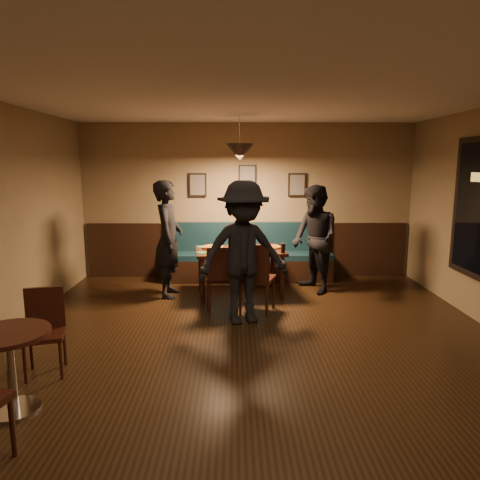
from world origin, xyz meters
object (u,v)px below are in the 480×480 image
Objects in this scene: booth_bench at (248,253)px; diner_front at (244,253)px; chair_near_right at (257,277)px; cafe_table at (11,372)px; dining_table at (240,272)px; soda_glass at (283,248)px; chair_near_left at (221,277)px; diner_left at (168,239)px; diner_right at (315,239)px; cafe_chair_far at (44,333)px; tabasco_bottle at (271,247)px.

diner_front is (-0.12, -2.13, 0.43)m from booth_bench.
chair_near_right is 1.42× the size of cafe_table.
booth_bench is 2.18m from diner_front.
dining_table is at bearing -99.69° from booth_bench.
dining_table is 9.25× the size of soda_glass.
chair_near_left reaches higher than cafe_table.
diner_left reaches higher than chair_near_left.
diner_right is (1.06, -0.74, 0.37)m from booth_bench.
dining_table is (-0.15, -0.89, -0.13)m from booth_bench.
chair_near_left is 0.54× the size of diner_right.
diner_left reaches higher than dining_table.
cafe_chair_far is at bearing 91.10° from cafe_table.
diner_right reaches higher than booth_bench.
dining_table is 1.33m from diner_right.
diner_front is at bearing -93.15° from booth_bench.
soda_glass is at bearing 17.03° from chair_near_left.
diner_front reaches higher than diner_left.
chair_near_left reaches higher than dining_table.
chair_near_left is 1.15m from diner_left.
dining_table is 3.87m from cafe_table.
diner_right reaches higher than chair_near_right.
dining_table is 0.64m from tabasco_bottle.
diner_front is 1.15m from soda_glass.
diner_left is at bearing -143.66° from booth_bench.
diner_left is 0.98× the size of diner_front.
chair_near_right reaches higher than dining_table.
diner_right is at bearing 47.82° from cafe_table.
chair_near_right is (0.52, -0.12, 0.03)m from chair_near_left.
diner_front reaches higher than tabasco_bottle.
cafe_table is at bearing -128.84° from chair_near_left.
dining_table is at bearing -141.09° from cafe_chair_far.
diner_left reaches higher than diner_right.
chair_near_right is at bearing -87.12° from booth_bench.
chair_near_left is at bearing 57.81° from cafe_table.
booth_bench reaches higher than cafe_table.
dining_table is 1.47× the size of chair_near_left.
diner_front is 17.64× the size of tabasco_bottle.
diner_left reaches higher than booth_bench.
cafe_chair_far is (-0.85, -2.63, -0.49)m from diner_left.
chair_near_right is 1.18× the size of cafe_chair_far.
diner_right is 0.94× the size of diner_front.
booth_bench reaches higher than chair_near_left.
cafe_table is (-2.19, -2.53, -0.15)m from chair_near_right.
diner_left reaches higher than chair_near_right.
diner_front is at bearing 46.66° from cafe_table.
tabasco_bottle is at bearing 127.09° from soda_glass.
soda_glass is (0.62, 0.96, -0.12)m from diner_front.
soda_glass is (0.94, 0.41, 0.34)m from chair_near_left.
diner_front is 2.51m from cafe_chair_far.
chair_near_right reaches higher than chair_near_left.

